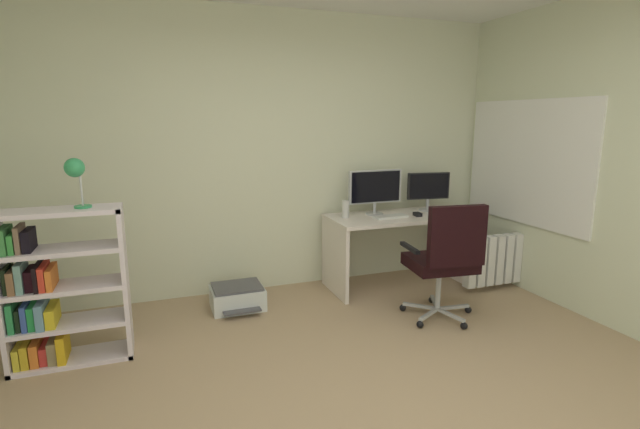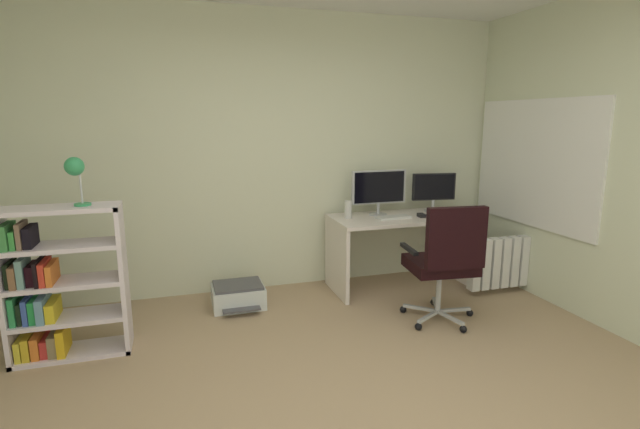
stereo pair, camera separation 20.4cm
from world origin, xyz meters
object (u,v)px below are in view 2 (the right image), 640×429
desk (401,235)px  computer_mouse (421,215)px  desktop_speaker (348,209)px  bookshelf (54,289)px  monitor_main (379,188)px  keyboard (393,217)px  monitor_secondary (434,189)px  office_chair (446,258)px  desk_lamp (75,170)px  printer (238,295)px  radiator (517,261)px

desk → computer_mouse: bearing=-32.2°
desktop_speaker → bookshelf: (-2.44, -0.65, -0.31)m
desk → monitor_main: (-0.20, 0.12, 0.47)m
monitor_main → keyboard: monitor_main is taller
monitor_main → monitor_secondary: bearing=0.0°
office_chair → desk_lamp: (-2.71, 0.34, 0.77)m
desk_lamp → keyboard: bearing=10.8°
keyboard → bookshelf: bearing=-173.7°
printer → monitor_secondary: bearing=4.5°
keyboard → printer: size_ratio=0.73×
office_chair → printer: bearing=151.1°
office_chair → radiator: size_ratio=0.96×
desk → desktop_speaker: 0.62m
monitor_main → radiator: (1.25, -0.57, -0.69)m
desk → monitor_secondary: bearing=15.7°
monitor_secondary → desk: bearing=-164.3°
desktop_speaker → radiator: (1.59, -0.52, -0.51)m
monitor_secondary → radiator: 1.08m
monitor_main → desktop_speaker: monitor_main is taller
desk_lamp → radiator: bearing=1.9°
desk → desk_lamp: bearing=-168.2°
desktop_speaker → monitor_main: bearing=8.0°
radiator → bookshelf: bearing=-178.2°
monitor_secondary → bookshelf: bearing=-168.4°
monitor_secondary → computer_mouse: bearing=-139.3°
computer_mouse → desk: bearing=155.0°
monitor_main → office_chair: monitor_main is taller
monitor_main → monitor_secondary: (0.62, 0.00, -0.03)m
printer → keyboard: bearing=-1.1°
desktop_speaker → desk_lamp: desk_lamp is taller
printer → desk_lamp: bearing=-154.7°
office_chair → computer_mouse: bearing=74.7°
office_chair → desk: bearing=86.2°
keyboard → monitor_secondary: bearing=15.8°
monitor_secondary → radiator: monitor_secondary is taller
monitor_main → computer_mouse: bearing=-31.1°
monitor_main → printer: bearing=-173.6°
keyboard → desk_lamp: size_ratio=1.01×
desktop_speaker → desk_lamp: bearing=-163.8°
desktop_speaker → desk_lamp: size_ratio=0.50×
computer_mouse → radiator: computer_mouse is taller
computer_mouse → bookshelf: size_ratio=0.09×
printer → radiator: bearing=-8.6°
computer_mouse → office_chair: (-0.22, -0.82, -0.18)m
desk → desktop_speaker: desktop_speaker is taller
desk → bookshelf: (-2.98, -0.58, -0.03)m
monitor_secondary → printer: (-2.06, -0.16, -0.87)m
computer_mouse → radiator: size_ratio=0.09×
monitor_secondary → desk_lamp: bearing=-167.7°
printer → radiator: size_ratio=0.44×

